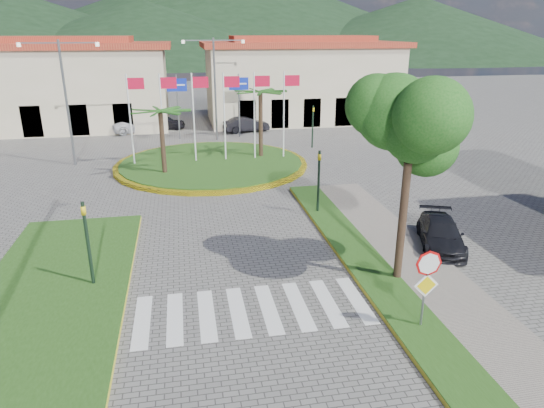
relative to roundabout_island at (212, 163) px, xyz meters
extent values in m
plane|color=#625F5C|center=(0.00, -22.00, -0.17)|extent=(160.00, 160.00, 0.00)
cube|color=gray|center=(6.00, -20.00, -0.10)|extent=(4.00, 28.00, 0.15)
cube|color=#234B15|center=(4.80, -20.00, -0.08)|extent=(1.60, 28.00, 0.18)
cube|color=#234B15|center=(-6.50, -16.00, -0.08)|extent=(5.00, 14.00, 0.18)
cube|color=silver|center=(0.00, -18.00, -0.17)|extent=(8.00, 3.00, 0.01)
cylinder|color=yellow|center=(0.00, 0.00, -0.05)|extent=(12.70, 12.70, 0.24)
cylinder|color=#234B15|center=(0.00, 0.00, -0.02)|extent=(12.00, 12.00, 0.30)
cylinder|color=black|center=(-3.00, -2.00, 1.85)|extent=(0.28, 0.28, 4.05)
cylinder|color=black|center=(3.50, 1.00, 2.17)|extent=(0.28, 0.28, 4.68)
cylinder|color=silver|center=(-5.00, 0.50, 2.83)|extent=(0.10, 0.10, 6.00)
cube|color=red|center=(-4.45, 0.50, 5.23)|extent=(1.00, 0.03, 0.70)
cylinder|color=silver|center=(-3.00, 0.50, 2.83)|extent=(0.10, 0.10, 6.00)
cube|color=red|center=(-2.45, 0.50, 5.23)|extent=(1.00, 0.03, 0.70)
cylinder|color=silver|center=(-1.00, 0.50, 2.83)|extent=(0.10, 0.10, 6.00)
cube|color=red|center=(-0.45, 0.50, 5.23)|extent=(1.00, 0.03, 0.70)
cylinder|color=silver|center=(1.00, 0.50, 2.83)|extent=(0.10, 0.10, 6.00)
cube|color=red|center=(1.55, 0.50, 5.23)|extent=(1.00, 0.03, 0.70)
cylinder|color=silver|center=(3.00, 0.50, 2.83)|extent=(0.10, 0.10, 6.00)
cube|color=red|center=(3.55, 0.50, 5.23)|extent=(1.00, 0.03, 0.70)
cylinder|color=silver|center=(5.00, 0.50, 2.83)|extent=(0.10, 0.10, 6.00)
cube|color=red|center=(5.55, 0.50, 5.23)|extent=(1.00, 0.03, 0.70)
cylinder|color=slate|center=(4.90, -20.00, 1.08)|extent=(0.07, 0.07, 2.50)
cylinder|color=red|center=(4.90, -20.05, 2.08)|extent=(0.80, 0.03, 0.80)
cube|color=yellow|center=(4.90, -20.06, 1.38)|extent=(0.78, 0.03, 0.78)
cylinder|color=black|center=(5.50, -17.00, 2.03)|extent=(0.28, 0.28, 4.40)
ellipsoid|color=#174F15|center=(5.50, -17.00, 5.03)|extent=(3.60, 3.60, 3.20)
cylinder|color=black|center=(-5.20, -15.50, 1.43)|extent=(0.12, 0.12, 3.20)
imported|color=yellow|center=(-5.20, -15.50, 2.43)|extent=(0.15, 0.18, 0.90)
cylinder|color=black|center=(4.50, -10.00, 1.43)|extent=(0.12, 0.12, 3.20)
imported|color=yellow|center=(4.50, -10.00, 2.43)|extent=(0.15, 0.18, 0.90)
cylinder|color=black|center=(8.00, 4.00, 1.43)|extent=(0.12, 0.12, 3.20)
imported|color=yellow|center=(8.00, 4.00, 2.43)|extent=(0.18, 0.15, 0.90)
cylinder|color=slate|center=(-2.00, 9.00, 2.43)|extent=(0.12, 0.12, 5.20)
cube|color=#1025B4|center=(-2.00, 8.94, 4.23)|extent=(1.60, 0.05, 1.00)
cylinder|color=slate|center=(3.00, 9.00, 2.43)|extent=(0.12, 0.12, 5.20)
cube|color=#1025B4|center=(3.00, 8.94, 4.23)|extent=(1.60, 0.05, 1.00)
cylinder|color=slate|center=(1.00, 8.00, 3.83)|extent=(0.16, 0.16, 8.00)
cube|color=slate|center=(-0.20, 8.00, 7.63)|extent=(2.40, 0.08, 0.08)
cube|color=slate|center=(2.20, 8.00, 7.63)|extent=(2.40, 0.08, 0.08)
cylinder|color=slate|center=(-9.00, 2.00, 3.83)|extent=(0.16, 0.16, 8.00)
cube|color=slate|center=(-10.20, 2.00, 7.63)|extent=(2.40, 0.08, 0.08)
cube|color=slate|center=(-7.80, 2.00, 7.63)|extent=(2.40, 0.08, 0.08)
cube|color=beige|center=(-14.00, 16.00, 3.33)|extent=(22.00, 9.00, 7.00)
cube|color=maroon|center=(-14.00, 16.00, 7.08)|extent=(23.32, 9.54, 0.50)
cube|color=maroon|center=(-14.00, 16.00, 7.58)|extent=(16.50, 4.95, 0.60)
cube|color=beige|center=(10.00, 16.00, 3.33)|extent=(18.00, 9.00, 7.00)
cube|color=maroon|center=(10.00, 16.00, 7.08)|extent=(19.08, 9.54, 0.50)
cube|color=maroon|center=(10.00, 16.00, 7.58)|extent=(13.50, 4.95, 0.60)
cone|color=black|center=(15.00, 138.00, 14.83)|extent=(180.00, 180.00, 30.00)
cone|color=black|center=(70.00, 113.00, 8.83)|extent=(120.00, 120.00, 18.00)
cone|color=black|center=(-10.00, 108.00, 7.83)|extent=(110.00, 110.00, 16.00)
imported|color=silver|center=(-5.55, 12.74, 0.51)|extent=(5.44, 3.99, 1.37)
imported|color=black|center=(-3.39, 13.63, 0.47)|extent=(3.95, 1.97, 1.29)
imported|color=black|center=(3.84, 10.98, 0.49)|extent=(4.17, 2.03, 1.32)
imported|color=black|center=(8.48, -14.61, 0.41)|extent=(2.91, 4.33, 1.16)
camera|label=1|loc=(-1.82, -31.47, 8.37)|focal=32.00mm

